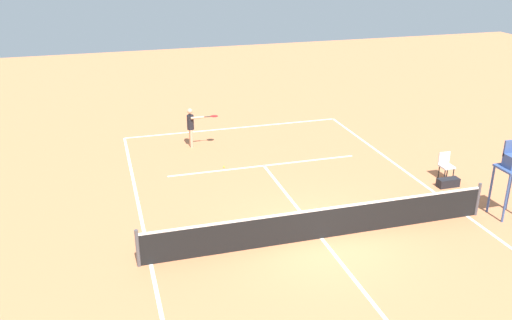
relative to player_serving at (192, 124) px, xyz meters
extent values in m
plane|color=#D37A4C|center=(-2.21, 8.40, -0.97)|extent=(60.00, 60.00, 0.00)
cube|color=white|center=(-2.21, -1.84, -0.96)|extent=(9.68, 0.10, 0.01)
cube|color=white|center=(-7.05, 8.40, -0.96)|extent=(0.10, 20.47, 0.01)
cube|color=white|center=(2.63, 8.40, -0.96)|extent=(0.10, 20.47, 0.01)
cube|color=white|center=(-2.21, 2.77, -0.96)|extent=(7.26, 0.10, 0.01)
cube|color=white|center=(-2.21, 8.40, -0.96)|extent=(0.10, 11.26, 0.01)
cylinder|color=#4C4C51|center=(-7.35, 8.40, -0.43)|extent=(0.10, 0.10, 1.07)
cylinder|color=#4C4C51|center=(2.93, 8.40, -0.43)|extent=(0.10, 0.10, 1.07)
cube|color=black|center=(-2.21, 8.40, -0.51)|extent=(10.28, 0.03, 0.91)
cube|color=white|center=(-2.21, 8.40, -0.04)|extent=(10.28, 0.04, 0.06)
cylinder|color=#D8A884|center=(0.05, -0.11, -0.59)|extent=(0.12, 0.12, 0.76)
cylinder|color=#D8A884|center=(0.05, 0.09, -0.59)|extent=(0.12, 0.12, 0.76)
cylinder|color=black|center=(0.05, -0.01, 0.09)|extent=(0.28, 0.28, 0.59)
sphere|color=#D8A884|center=(0.05, -0.01, 0.56)|extent=(0.21, 0.21, 0.21)
cylinder|color=#D8A884|center=(0.05, -0.19, 0.12)|extent=(0.09, 0.09, 0.53)
cylinder|color=#D8A884|center=(-0.21, 0.18, 0.32)|extent=(0.53, 0.09, 0.09)
cylinder|color=black|center=(-0.61, 0.18, 0.32)|extent=(0.26, 0.04, 0.04)
ellipsoid|color=red|center=(-0.90, 0.18, 0.32)|extent=(0.32, 0.28, 0.04)
sphere|color=#CCE033|center=(-0.73, 2.53, -0.93)|extent=(0.07, 0.07, 0.07)
cylinder|color=#38518C|center=(-7.84, 9.01, -0.19)|extent=(0.07, 0.07, 1.55)
cylinder|color=#38518C|center=(-8.54, 8.31, -0.19)|extent=(0.07, 0.07, 1.55)
cylinder|color=#38518C|center=(-7.84, 8.31, -0.19)|extent=(0.07, 0.07, 1.55)
cube|color=#38518C|center=(-8.19, 8.46, 1.19)|extent=(0.50, 0.06, 0.50)
cylinder|color=#262626|center=(-8.23, 5.94, -0.74)|extent=(0.04, 0.04, 0.45)
cylinder|color=#262626|center=(-7.88, 5.94, -0.74)|extent=(0.04, 0.04, 0.45)
cylinder|color=#262626|center=(-8.23, 5.58, -0.74)|extent=(0.04, 0.04, 0.45)
cylinder|color=#262626|center=(-7.88, 5.58, -0.74)|extent=(0.04, 0.04, 0.45)
cube|color=silver|center=(-8.05, 5.76, -0.49)|extent=(0.44, 0.44, 0.06)
cube|color=silver|center=(-8.05, 5.54, -0.24)|extent=(0.44, 0.04, 0.44)
cube|color=black|center=(-7.76, 6.34, -0.82)|extent=(0.76, 0.32, 0.30)
camera|label=1|loc=(3.45, 21.14, 7.03)|focal=38.79mm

